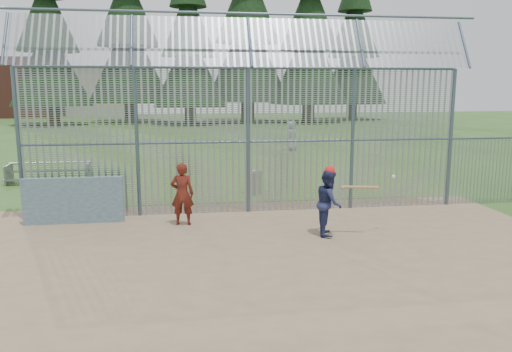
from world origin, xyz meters
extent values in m
plane|color=#2D511E|center=(0.00, 0.00, 0.00)|extent=(120.00, 120.00, 0.00)
cube|color=#756047|center=(0.00, -0.50, 0.01)|extent=(14.00, 10.00, 0.02)
cube|color=#38566B|center=(-4.60, 2.90, 0.62)|extent=(2.50, 0.12, 1.20)
imported|color=#21274E|center=(1.59, 0.99, 0.80)|extent=(0.74, 0.87, 1.55)
imported|color=maroon|center=(-1.83, 2.38, 0.82)|extent=(0.62, 0.44, 1.59)
imported|color=gray|center=(4.24, 17.08, 0.83)|extent=(0.97, 0.93, 1.67)
sphere|color=red|center=(1.59, 0.99, 1.55)|extent=(0.25, 0.25, 0.25)
cylinder|color=#AA7F4C|center=(2.29, 0.84, 1.18)|extent=(0.84, 0.25, 0.07)
sphere|color=#AA7F4C|center=(1.86, 0.84, 1.18)|extent=(0.09, 0.09, 0.09)
sphere|color=white|center=(3.16, 0.96, 1.38)|extent=(0.09, 0.09, 0.09)
cylinder|color=gray|center=(0.50, 5.86, 0.35)|extent=(0.52, 0.52, 0.70)
cylinder|color=#9EA0A5|center=(0.50, 5.86, 0.72)|extent=(0.56, 0.56, 0.05)
sphere|color=#9EA0A5|center=(0.50, 5.86, 0.77)|extent=(0.10, 0.10, 0.10)
cube|color=slate|center=(-6.72, 8.62, 0.20)|extent=(3.00, 0.25, 0.05)
cube|color=slate|center=(-6.72, 8.97, 0.45)|extent=(3.00, 0.25, 0.05)
cube|color=slate|center=(-6.72, 9.32, 0.70)|extent=(3.00, 0.25, 0.05)
cube|color=slate|center=(-8.12, 8.97, 0.35)|extent=(0.06, 0.90, 0.70)
cube|color=slate|center=(-5.32, 8.97, 0.35)|extent=(0.06, 0.90, 0.70)
cylinder|color=#47566B|center=(-6.00, 3.50, 2.00)|extent=(0.10, 0.10, 4.00)
cylinder|color=#47566B|center=(-3.00, 3.50, 2.00)|extent=(0.10, 0.10, 4.00)
cylinder|color=#47566B|center=(0.00, 3.50, 2.00)|extent=(0.10, 0.10, 4.00)
cylinder|color=#47566B|center=(3.00, 3.50, 2.00)|extent=(0.10, 0.10, 4.00)
cylinder|color=#47566B|center=(6.00, 3.50, 2.00)|extent=(0.10, 0.10, 4.00)
cylinder|color=#47566B|center=(0.00, 3.50, 4.00)|extent=(12.00, 0.07, 0.07)
cylinder|color=#47566B|center=(0.00, 3.50, 2.00)|extent=(12.00, 0.06, 0.06)
cube|color=gray|center=(0.00, 3.50, 2.00)|extent=(12.00, 0.02, 4.00)
cube|color=gray|center=(0.00, 3.12, 4.65)|extent=(12.00, 0.77, 1.31)
cylinder|color=#47566B|center=(6.00, 3.50, 1.00)|extent=(0.08, 0.08, 2.00)
cylinder|color=#332319|center=(-14.00, 40.00, 1.53)|extent=(1.19, 1.19, 3.06)
cone|color=black|center=(-14.00, 40.00, 10.20)|extent=(7.48, 7.48, 13.94)
cylinder|color=#332319|center=(-7.00, 43.00, 1.71)|extent=(1.33, 1.33, 3.42)
cone|color=black|center=(-7.00, 43.00, 11.40)|extent=(8.36, 8.36, 15.58)
cylinder|color=#332319|center=(-1.00, 39.00, 1.44)|extent=(1.12, 1.12, 2.88)
cone|color=black|center=(-1.00, 39.00, 9.60)|extent=(7.04, 7.04, 13.12)
cylinder|color=#332319|center=(5.00, 42.00, 1.80)|extent=(1.40, 1.40, 3.60)
cone|color=black|center=(5.00, 42.00, 12.00)|extent=(8.80, 8.80, 16.40)
cylinder|color=#332319|center=(11.00, 40.00, 1.62)|extent=(1.26, 1.26, 3.24)
cone|color=black|center=(11.00, 40.00, 10.80)|extent=(7.92, 7.92, 14.76)
cylinder|color=#332319|center=(17.00, 44.00, 1.53)|extent=(1.19, 1.19, 3.06)
cone|color=black|center=(17.00, 44.00, 10.20)|extent=(7.48, 7.48, 13.94)
cube|color=brown|center=(-22.00, 55.00, 3.50)|extent=(10.00, 8.00, 7.00)
cube|color=#B2A58C|center=(-12.00, 58.00, 3.00)|extent=(8.00, 7.00, 6.00)
camera|label=1|loc=(-1.78, -10.11, 3.46)|focal=35.00mm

